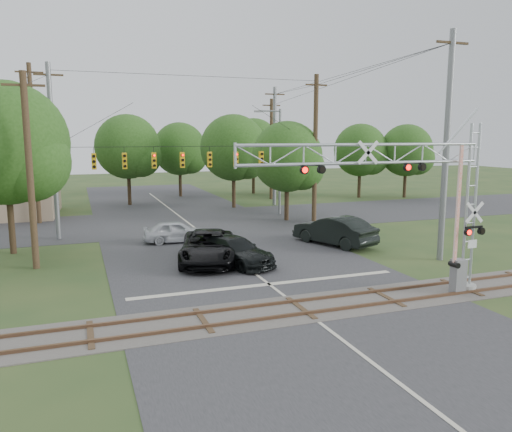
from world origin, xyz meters
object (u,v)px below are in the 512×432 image
object	(u,v)px
sedan_silver	(176,231)
streetlight	(278,156)
car_dark	(234,251)
crossing_gantry	(409,192)
traffic_signal_span	(208,153)
pickup_black	(208,247)

from	to	relation	value
sedan_silver	streetlight	distance (m)	14.39
sedan_silver	streetlight	world-z (taller)	streetlight
car_dark	sedan_silver	world-z (taller)	car_dark
crossing_gantry	traffic_signal_span	world-z (taller)	traffic_signal_span
traffic_signal_span	streetlight	bearing A→B (deg)	33.17
traffic_signal_span	streetlight	distance (m)	9.01
pickup_black	sedan_silver	distance (m)	5.82
pickup_black	sedan_silver	bearing A→B (deg)	112.51
car_dark	streetlight	xyz separation A→B (m)	(8.79, 15.32, 4.36)
sedan_silver	crossing_gantry	bearing A→B (deg)	-149.32
pickup_black	car_dark	world-z (taller)	pickup_black
pickup_black	car_dark	bearing A→B (deg)	-20.44
crossing_gantry	car_dark	distance (m)	10.18
crossing_gantry	streetlight	world-z (taller)	streetlight
traffic_signal_span	car_dark	size ratio (longest dim) A/B	3.74
crossing_gantry	pickup_black	distance (m)	11.48
crossing_gantry	sedan_silver	world-z (taller)	crossing_gantry
crossing_gantry	pickup_black	size ratio (longest dim) A/B	1.81
car_dark	sedan_silver	xyz separation A→B (m)	(-1.86, 6.69, -0.03)
pickup_black	sedan_silver	size ratio (longest dim) A/B	1.48
crossing_gantry	car_dark	xyz separation A→B (m)	(-5.04, 7.96, -3.83)
pickup_black	streetlight	distance (m)	18.05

